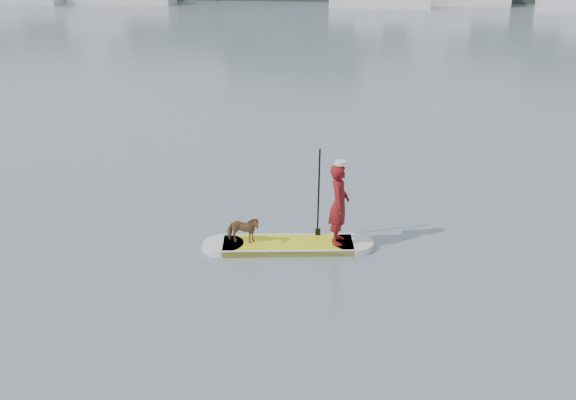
# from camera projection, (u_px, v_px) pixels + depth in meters

# --- Properties ---
(ground) EXTENTS (140.00, 140.00, 0.00)m
(ground) POSITION_uv_depth(u_px,v_px,m) (457.00, 219.00, 13.66)
(ground) COLOR slate
(ground) RESTS_ON ground
(paddleboard) EXTENTS (3.27, 1.17, 0.12)m
(paddleboard) POSITION_uv_depth(u_px,v_px,m) (288.00, 245.00, 12.36)
(paddleboard) COLOR yellow
(paddleboard) RESTS_ON ground
(paddler) EXTENTS (0.38, 0.58, 1.58)m
(paddler) POSITION_uv_depth(u_px,v_px,m) (339.00, 204.00, 12.06)
(paddler) COLOR maroon
(paddler) RESTS_ON paddleboard
(white_cap) EXTENTS (0.22, 0.22, 0.07)m
(white_cap) POSITION_uv_depth(u_px,v_px,m) (340.00, 163.00, 11.75)
(white_cap) COLOR silver
(white_cap) RESTS_ON paddler
(dog) EXTENTS (0.64, 0.30, 0.54)m
(dog) POSITION_uv_depth(u_px,v_px,m) (243.00, 230.00, 12.22)
(dog) COLOR brown
(dog) RESTS_ON paddleboard
(paddle) EXTENTS (0.10, 0.30, 2.00)m
(paddle) POSITION_uv_depth(u_px,v_px,m) (318.00, 203.00, 12.38)
(paddle) COLOR black
(paddle) RESTS_ON ground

